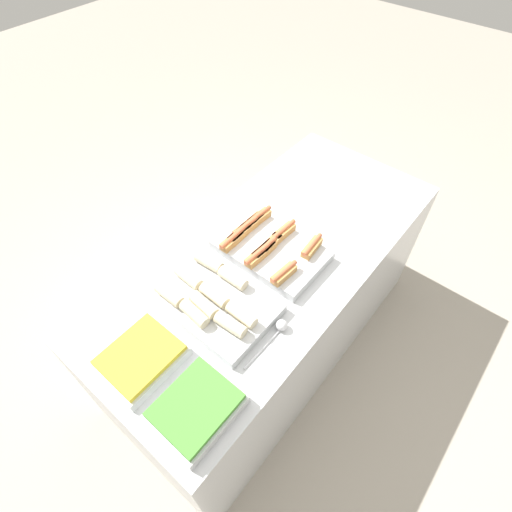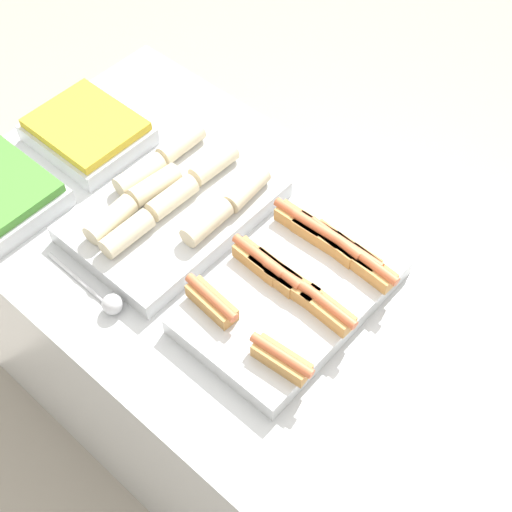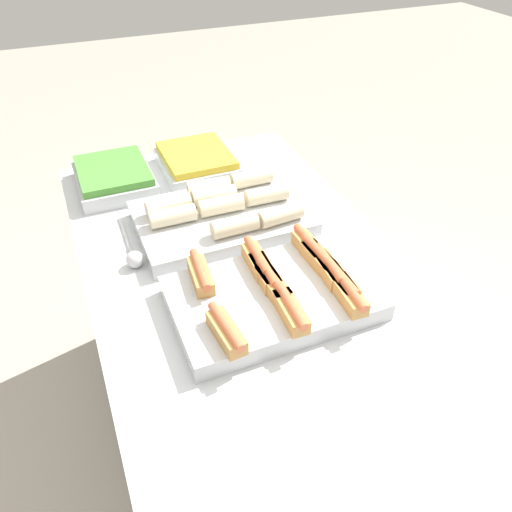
# 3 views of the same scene
# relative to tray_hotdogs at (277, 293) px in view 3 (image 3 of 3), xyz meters

# --- Properties ---
(ground_plane) EXTENTS (12.00, 12.00, 0.00)m
(ground_plane) POSITION_rel_tray_hotdogs_xyz_m (0.01, -0.01, -0.90)
(ground_plane) COLOR #ADA393
(counter) EXTENTS (1.89, 0.85, 0.86)m
(counter) POSITION_rel_tray_hotdogs_xyz_m (0.01, -0.01, -0.47)
(counter) COLOR silver
(counter) RESTS_ON ground_plane
(tray_hotdogs) EXTENTS (0.35, 0.49, 0.10)m
(tray_hotdogs) POSITION_rel_tray_hotdogs_xyz_m (0.00, 0.00, 0.00)
(tray_hotdogs) COLOR silver
(tray_hotdogs) RESTS_ON counter
(tray_wraps) EXTENTS (0.34, 0.50, 0.10)m
(tray_wraps) POSITION_rel_tray_hotdogs_xyz_m (-0.38, -0.01, 0.00)
(tray_wraps) COLOR silver
(tray_wraps) RESTS_ON counter
(tray_side_front) EXTENTS (0.29, 0.24, 0.07)m
(tray_side_front) POSITION_rel_tray_hotdogs_xyz_m (-0.74, -0.27, -0.00)
(tray_side_front) COLOR silver
(tray_side_front) RESTS_ON counter
(tray_side_back) EXTENTS (0.29, 0.24, 0.07)m
(tray_side_back) POSITION_rel_tray_hotdogs_xyz_m (-0.74, 0.02, -0.00)
(tray_side_back) COLOR silver
(tray_side_back) RESTS_ON counter
(serving_spoon_near) EXTENTS (0.25, 0.05, 0.05)m
(serving_spoon_near) POSITION_rel_tray_hotdogs_xyz_m (-0.30, -0.29, -0.02)
(serving_spoon_near) COLOR silver
(serving_spoon_near) RESTS_ON counter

